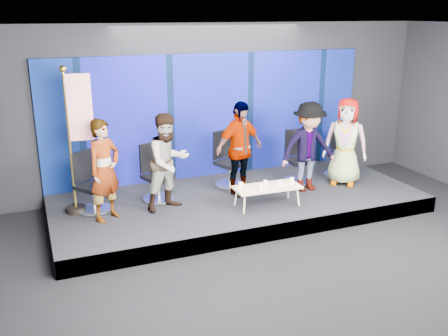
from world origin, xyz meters
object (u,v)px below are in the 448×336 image
Objects in this scene: mug_e at (292,180)px; panelist_e at (346,142)px; panelist_a at (105,170)px; mug_d at (280,183)px; chair_b at (157,182)px; chair_c at (228,168)px; chair_e at (339,160)px; panelist_b at (168,162)px; chair_d at (298,165)px; panelist_d at (308,147)px; panelist_c at (239,149)px; mug_a at (241,185)px; coffee_table at (267,188)px; chair_a at (91,192)px; mug_c at (265,183)px; flag_stand at (77,137)px; mug_b at (261,187)px.

panelist_e is at bearing 18.92° from mug_e.
mug_d is at bearing -44.29° from panelist_a.
chair_c is at bearing -9.82° from chair_b.
panelist_b is at bearing -133.32° from chair_e.
chair_d is 0.62× the size of panelist_d.
chair_c is 1.41m from mug_d.
panelist_c is 18.07× the size of mug_a.
coffee_table is at bearing -90.78° from panelist_c.
panelist_b is at bearing 161.96° from coffee_table.
panelist_c is at bearing 105.26° from coffee_table.
coffee_table is (1.69, -0.55, -0.53)m from panelist_b.
chair_a is at bearing 165.19° from mug_e.
panelist_d reaches higher than chair_b.
panelist_c reaches higher than chair_c.
mug_c is at bearing -88.46° from panelist_c.
chair_c is 2.47m from chair_e.
mug_e is at bearing -75.87° from chair_c.
chair_b is 2.30m from mug_d.
flag_stand reaches higher than mug_e.
panelist_e reaches higher than panelist_d.
chair_b is at bearing 149.75° from coffee_table.
chair_a reaches higher than mug_c.
chair_a is 5.07m from panelist_e.
panelist_a is 2.75m from chair_c.
panelist_e is 18.92× the size of mug_e.
chair_b is at bearing -147.46° from panelist_e.
chair_a reaches higher than mug_b.
chair_b reaches higher than mug_b.
flag_stand is at bearing 175.16° from panelist_d.
panelist_c reaches higher than chair_a.
panelist_b is 3.97m from chair_e.
panelist_e is at bearing 16.43° from mug_b.
panelist_a reaches higher than chair_a.
mug_e is (-1.51, -0.52, -0.47)m from panelist_e.
panelist_d is (2.91, -0.57, 0.53)m from chair_b.
chair_d is at bearing 5.08° from flag_stand.
panelist_e reaches higher than chair_c.
panelist_d reaches higher than mug_c.
chair_a is 0.88× the size of coffee_table.
coffee_table is (-2.22, -0.99, -0.02)m from chair_e.
coffee_table is at bearing -139.52° from chair_d.
chair_a is 2.85m from panelist_c.
mug_d is at bearing -10.81° from mug_a.
chair_e is (1.02, 0.02, 0.00)m from chair_d.
chair_e reaches higher than mug_a.
mug_b is (-1.40, -1.09, 0.07)m from chair_d.
panelist_d is (2.81, -0.08, 0.01)m from panelist_b.
panelist_e is 19.59× the size of mug_d.
mug_b reaches higher than mug_a.
panelist_b reaches higher than mug_c.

